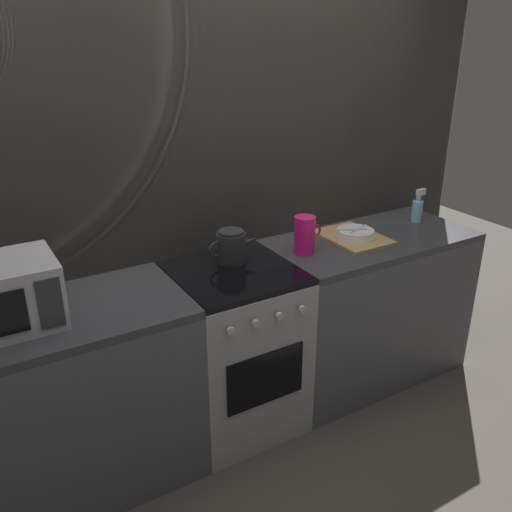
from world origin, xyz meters
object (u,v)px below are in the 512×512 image
object	(u,v)px
stove_unit	(235,349)
dish_pile	(354,236)
pitcher	(305,235)
spray_bottle	(417,209)
kettle	(231,246)

from	to	relation	value
stove_unit	dish_pile	size ratio (longest dim) A/B	2.25
pitcher	spray_bottle	bearing A→B (deg)	3.47
kettle	pitcher	world-z (taller)	pitcher
kettle	dish_pile	distance (m)	0.74
kettle	spray_bottle	distance (m)	1.26
pitcher	dish_pile	size ratio (longest dim) A/B	0.50
dish_pile	spray_bottle	xyz separation A→B (m)	(0.53, 0.04, 0.06)
kettle	dish_pile	world-z (taller)	kettle
stove_unit	dish_pile	bearing A→B (deg)	1.69
stove_unit	spray_bottle	distance (m)	1.41
stove_unit	pitcher	bearing A→B (deg)	1.51
stove_unit	kettle	xyz separation A→B (m)	(0.05, 0.11, 0.53)
kettle	pitcher	xyz separation A→B (m)	(0.39, -0.10, 0.02)
stove_unit	kettle	distance (m)	0.54
pitcher	spray_bottle	distance (m)	0.88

